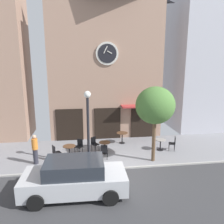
# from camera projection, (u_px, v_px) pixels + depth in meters

# --- Properties ---
(ground_plane) EXTENTS (27.26, 10.71, 0.13)m
(ground_plane) POSITION_uv_depth(u_px,v_px,m) (124.00, 173.00, 11.11)
(ground_plane) COLOR gray
(clock_building) EXTENTS (8.19, 3.58, 11.71)m
(clock_building) POSITION_uv_depth(u_px,v_px,m) (105.00, 56.00, 16.07)
(clock_building) COLOR #9E7A66
(clock_building) RESTS_ON ground_plane
(neighbor_building_right) EXTENTS (5.18, 4.52, 14.36)m
(neighbor_building_right) POSITION_uv_depth(u_px,v_px,m) (204.00, 42.00, 18.01)
(neighbor_building_right) COLOR #B2B2BC
(neighbor_building_right) RESTS_ON ground_plane
(street_lamp) EXTENTS (0.36, 0.36, 4.07)m
(street_lamp) POSITION_uv_depth(u_px,v_px,m) (88.00, 129.00, 11.51)
(street_lamp) COLOR black
(street_lamp) RESTS_ON ground_plane
(street_tree) EXTENTS (2.16, 1.95, 4.25)m
(street_tree) POSITION_uv_depth(u_px,v_px,m) (155.00, 106.00, 11.79)
(street_tree) COLOR brown
(street_tree) RESTS_ON ground_plane
(cafe_table_near_door) EXTENTS (0.73, 0.73, 0.74)m
(cafe_table_near_door) POSITION_uv_depth(u_px,v_px,m) (69.00, 149.00, 12.75)
(cafe_table_near_door) COLOR black
(cafe_table_near_door) RESTS_ON ground_plane
(cafe_table_center_right) EXTENTS (0.71, 0.71, 0.73)m
(cafe_table_center_right) POSITION_uv_depth(u_px,v_px,m) (105.00, 145.00, 13.38)
(cafe_table_center_right) COLOR black
(cafe_table_center_right) RESTS_ON ground_plane
(cafe_table_near_curb) EXTENTS (0.77, 0.77, 0.76)m
(cafe_table_near_curb) POSITION_uv_depth(u_px,v_px,m) (122.00, 135.00, 15.11)
(cafe_table_near_curb) COLOR black
(cafe_table_near_curb) RESTS_ON ground_plane
(cafe_table_center_left) EXTENTS (0.65, 0.65, 0.72)m
(cafe_table_center_left) POSITION_uv_depth(u_px,v_px,m) (160.00, 143.00, 13.89)
(cafe_table_center_left) COLOR black
(cafe_table_center_left) RESTS_ON ground_plane
(cafe_chair_near_tree) EXTENTS (0.47, 0.47, 0.90)m
(cafe_chair_near_tree) POSITION_uv_depth(u_px,v_px,m) (104.00, 151.00, 12.55)
(cafe_chair_near_tree) COLOR black
(cafe_chair_near_tree) RESTS_ON ground_plane
(cafe_chair_facing_street) EXTENTS (0.55, 0.55, 0.90)m
(cafe_chair_facing_street) POSITION_uv_depth(u_px,v_px,m) (79.00, 145.00, 13.39)
(cafe_chair_facing_street) COLOR black
(cafe_chair_facing_street) RESTS_ON ground_plane
(cafe_chair_corner) EXTENTS (0.52, 0.52, 0.90)m
(cafe_chair_corner) POSITION_uv_depth(u_px,v_px,m) (173.00, 142.00, 13.85)
(cafe_chair_corner) COLOR black
(cafe_chair_corner) RESTS_ON ground_plane
(cafe_chair_curbside) EXTENTS (0.56, 0.56, 0.90)m
(cafe_chair_curbside) POSITION_uv_depth(u_px,v_px,m) (94.00, 143.00, 13.79)
(cafe_chair_curbside) COLOR black
(cafe_chair_curbside) RESTS_ON ground_plane
(cafe_chair_right_end) EXTENTS (0.54, 0.54, 0.90)m
(cafe_chair_right_end) POSITION_uv_depth(u_px,v_px,m) (56.00, 152.00, 12.39)
(cafe_chair_right_end) COLOR black
(cafe_chair_right_end) RESTS_ON ground_plane
(pedestrian_orange) EXTENTS (0.45, 0.45, 1.67)m
(pedestrian_orange) POSITION_uv_depth(u_px,v_px,m) (35.00, 149.00, 11.91)
(pedestrian_orange) COLOR #2D2D38
(pedestrian_orange) RESTS_ON ground_plane
(parked_car_silver) EXTENTS (4.35, 2.12, 1.55)m
(parked_car_silver) POSITION_uv_depth(u_px,v_px,m) (75.00, 177.00, 9.12)
(parked_car_silver) COLOR #B7BABF
(parked_car_silver) RESTS_ON ground_plane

